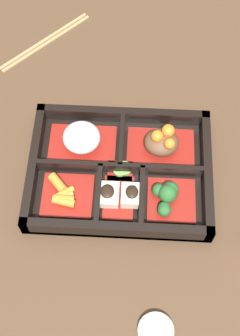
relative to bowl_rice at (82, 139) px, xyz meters
name	(u,v)px	position (x,y,z in m)	size (l,w,h in m)	color
ground_plane	(120,175)	(0.07, -0.05, -0.03)	(3.00, 3.00, 0.00)	#4C3523
bento_base	(120,173)	(0.07, -0.05, -0.03)	(0.30, 0.23, 0.01)	black
bento_rim	(120,171)	(0.07, -0.05, -0.01)	(0.30, 0.23, 0.04)	black
bowl_rice	(82,139)	(0.00, 0.00, 0.00)	(0.12, 0.08, 0.05)	maroon
bowl_stew	(162,143)	(0.14, 0.00, 0.00)	(0.12, 0.08, 0.05)	maroon
bowl_carrots	(65,195)	(-0.02, -0.10, -0.01)	(0.08, 0.08, 0.02)	maroon
bowl_tofu	(120,195)	(0.07, -0.10, -0.01)	(0.08, 0.08, 0.03)	maroon
bowl_greens	(168,197)	(0.15, -0.10, -0.01)	(0.08, 0.08, 0.04)	maroon
bowl_pickles	(122,170)	(0.07, -0.05, -0.02)	(0.04, 0.04, 0.01)	maroon
chopsticks	(45,41)	(-0.10, 0.24, -0.03)	(0.17, 0.17, 0.01)	#A87F51
sauce_dish	(156,331)	(0.13, -0.30, -0.02)	(0.05, 0.05, 0.01)	beige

